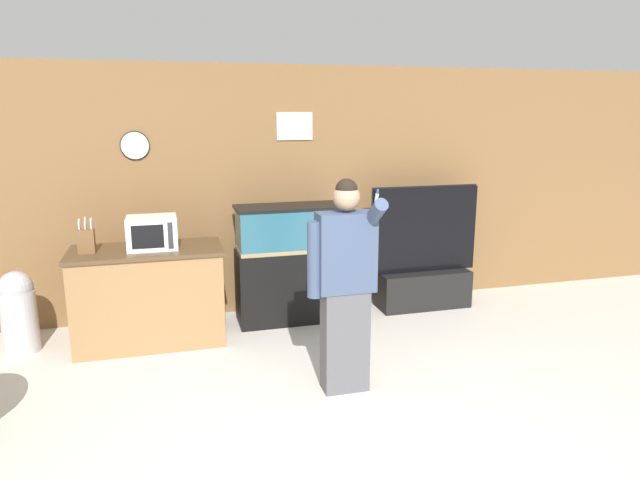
# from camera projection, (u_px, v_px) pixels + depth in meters

# --- Properties ---
(wall_back_paneled) EXTENTS (10.00, 0.08, 2.60)m
(wall_back_paneled) POSITION_uv_depth(u_px,v_px,m) (271.00, 191.00, 6.05)
(wall_back_paneled) COLOR brown
(wall_back_paneled) RESTS_ON ground_plane
(counter_island) EXTENTS (1.37, 0.68, 0.91)m
(counter_island) POSITION_uv_depth(u_px,v_px,m) (149.00, 296.00, 5.30)
(counter_island) COLOR olive
(counter_island) RESTS_ON ground_plane
(microwave) EXTENTS (0.44, 0.35, 0.29)m
(microwave) POSITION_uv_depth(u_px,v_px,m) (152.00, 233.00, 5.18)
(microwave) COLOR white
(microwave) RESTS_ON counter_island
(knife_block) EXTENTS (0.14, 0.11, 0.32)m
(knife_block) POSITION_uv_depth(u_px,v_px,m) (86.00, 241.00, 5.02)
(knife_block) COLOR brown
(knife_block) RESTS_ON counter_island
(aquarium_on_stand) EXTENTS (1.09, 0.45, 1.21)m
(aquarium_on_stand) POSITION_uv_depth(u_px,v_px,m) (290.00, 263.00, 5.84)
(aquarium_on_stand) COLOR black
(aquarium_on_stand) RESTS_ON ground_plane
(tv_on_stand) EXTENTS (1.22, 0.40, 1.35)m
(tv_on_stand) POSITION_uv_depth(u_px,v_px,m) (423.00, 272.00, 6.30)
(tv_on_stand) COLOR black
(tv_on_stand) RESTS_ON ground_plane
(person_standing) EXTENTS (0.52, 0.39, 1.66)m
(person_standing) POSITION_uv_depth(u_px,v_px,m) (345.00, 284.00, 4.30)
(person_standing) COLOR #515156
(person_standing) RESTS_ON ground_plane
(trash_bin) EXTENTS (0.31, 0.31, 0.75)m
(trash_bin) POSITION_uv_depth(u_px,v_px,m) (18.00, 311.00, 5.10)
(trash_bin) COLOR #B7B7BC
(trash_bin) RESTS_ON ground_plane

